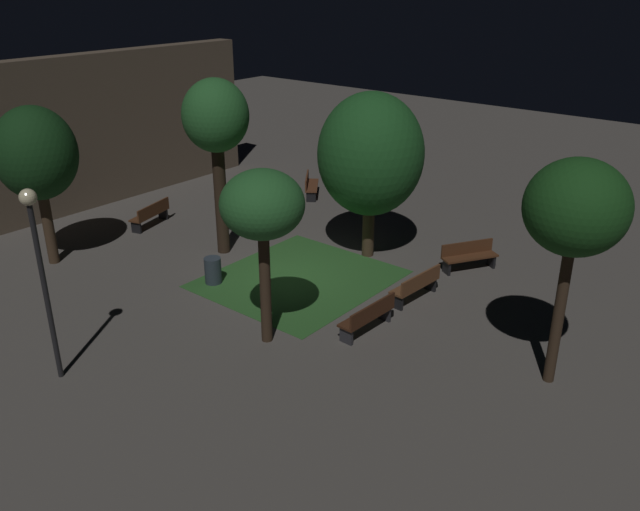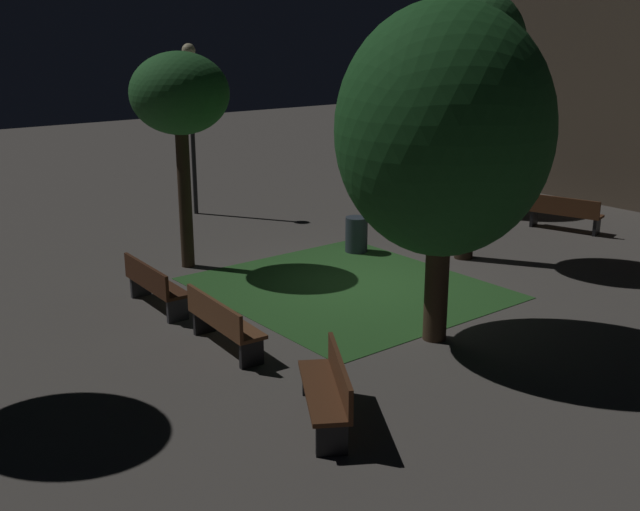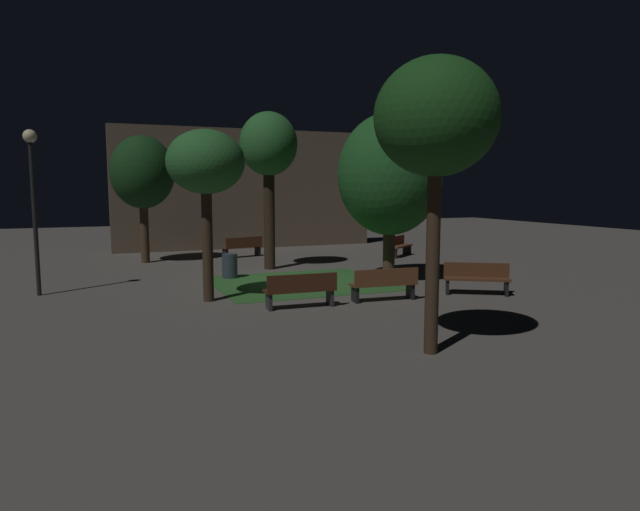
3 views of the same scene
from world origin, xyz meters
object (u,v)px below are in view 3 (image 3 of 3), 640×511
Objects in this scene: bench_path_side at (301,289)px; bench_near_trees at (477,277)px; bench_lawn_edge at (384,283)px; tree_near_wall at (142,173)px; bench_front_right at (243,246)px; tree_left_canopy at (269,148)px; tree_back_left at (206,165)px; bench_corner at (399,245)px; trash_bin at (230,266)px; tree_back_right at (390,175)px; tree_right_canopy at (436,120)px; lamp_post_near_wall at (33,184)px.

bench_near_trees is (5.21, -0.15, 0.00)m from bench_path_side.
tree_near_wall is (-5.12, 10.46, 3.08)m from bench_lawn_edge.
tree_left_canopy reaches higher than bench_front_right.
tree_near_wall reaches higher than tree_back_left.
bench_lawn_edge is at bearing -84.25° from bench_front_right.
bench_corner is at bearing 13.87° from tree_left_canopy.
tree_back_left is (-1.95, 1.77, 3.10)m from bench_path_side.
bench_lawn_edge is 5.59m from tree_back_left.
bench_corner is at bearing 20.72° from trash_bin.
bench_front_right is 0.37× the size of tree_near_wall.
bench_corner is (2.49, 8.59, 0.00)m from bench_near_trees.
trash_bin is (-1.86, -1.54, -3.99)m from tree_left_canopy.
bench_path_side and bench_corner have the same top height.
tree_back_right is (1.78, 2.96, 2.91)m from bench_lawn_edge.
tree_right_canopy is 11.33m from lamp_post_near_wall.
bench_path_side is at bearing -42.21° from tree_back_left.
lamp_post_near_wall is (-11.38, 4.50, 2.61)m from bench_near_trees.
bench_lawn_edge is 0.35× the size of tree_right_canopy.
tree_back_right is (-3.56, -5.48, 2.91)m from bench_corner.
bench_corner is at bearing 47.65° from bench_path_side.
bench_front_right is at bearing 110.27° from tree_back_right.
tree_left_canopy reaches higher than bench_lawn_edge.
bench_near_trees is 4.39m from tree_back_right.
bench_path_side is 2.24× the size of trash_bin.
lamp_post_near_wall is at bearing -161.46° from tree_left_canopy.
tree_near_wall is (-4.05, -0.21, 3.08)m from bench_front_right.
bench_near_trees is 13.62m from tree_near_wall.
tree_right_canopy is (-1.51, -4.48, 3.67)m from bench_lawn_edge.
bench_corner is (7.70, 8.44, 0.00)m from bench_path_side.
tree_back_right reaches higher than tree_near_wall.
bench_near_trees is at bearing -61.00° from tree_left_canopy.
tree_right_canopy is 0.92× the size of tree_left_canopy.
tree_near_wall is 5.50m from tree_left_canopy.
tree_left_canopy is at bearing 57.34° from tree_back_left.
lamp_post_near_wall is (-13.87, -4.09, 2.61)m from bench_corner.
tree_back_left is at bearing -168.92° from tree_back_right.
bench_path_side is 11.25m from tree_near_wall.
tree_left_canopy is at bearing 125.70° from tree_back_right.
bench_path_side is 4.06m from tree_back_left.
lamp_post_near_wall reaches higher than bench_lawn_edge.
tree_near_wall is at bearing 113.43° from trash_bin.
tree_back_left is at bearing -109.93° from bench_front_right.
bench_lawn_edge is (2.36, 0.00, 0.00)m from bench_path_side.
lamp_post_near_wall is at bearing 152.94° from bench_lawn_edge.
lamp_post_near_wall is (-6.17, 4.35, 2.61)m from bench_path_side.
bench_near_trees is 0.39× the size of lamp_post_near_wall.
bench_corner is at bearing 73.85° from bench_near_trees.
bench_lawn_edge is at bearing -120.98° from tree_back_right.
tree_back_right reaches higher than tree_right_canopy.
bench_path_side is at bearing -100.89° from tree_left_canopy.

